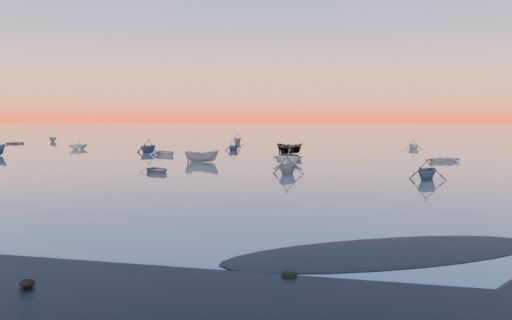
% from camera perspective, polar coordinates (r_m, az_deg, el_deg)
% --- Properties ---
extents(ground, '(600.00, 600.00, 0.00)m').
position_cam_1_polar(ground, '(119.94, 9.31, 2.36)').
color(ground, '#6C645A').
rests_on(ground, ground).
extents(mud_lobes, '(140.00, 6.00, 0.07)m').
position_cam_1_polar(mud_lobes, '(20.66, -8.02, -10.45)').
color(mud_lobes, black).
rests_on(mud_lobes, ground).
extents(moored_fleet, '(124.00, 58.00, 1.20)m').
position_cam_1_polar(moored_fleet, '(73.16, 7.10, 0.70)').
color(moored_fleet, silver).
rests_on(moored_fleet, ground).
extents(boat_near_left, '(3.78, 3.74, 0.94)m').
position_cam_1_polar(boat_near_left, '(49.52, -11.23, -1.43)').
color(boat_near_left, slate).
rests_on(boat_near_left, ground).
extents(boat_near_center, '(2.21, 4.32, 1.43)m').
position_cam_1_polar(boat_near_center, '(59.99, -6.21, -0.25)').
color(boat_near_center, slate).
rests_on(boat_near_center, ground).
extents(boat_near_right, '(3.94, 1.96, 1.35)m').
position_cam_1_polar(boat_near_right, '(47.66, 3.64, -1.60)').
color(boat_near_right, slate).
rests_on(boat_near_right, ground).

